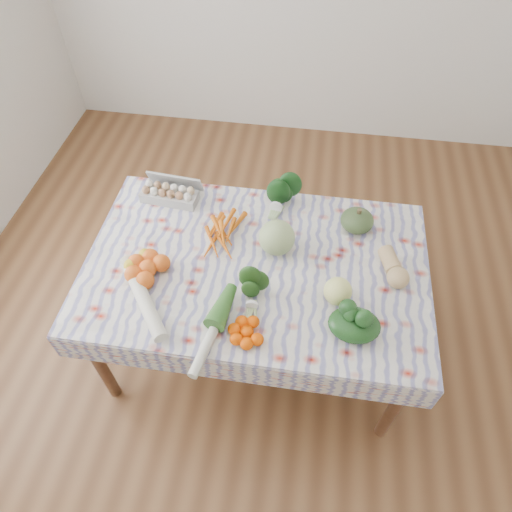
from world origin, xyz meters
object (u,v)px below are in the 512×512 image
dining_table (256,274)px  cabbage (277,238)px  egg_carton (169,195)px  grapefruit (338,291)px  butternut_squash (394,267)px  kabocha_squash (357,220)px

dining_table → cabbage: (0.09, 0.10, 0.17)m
egg_carton → cabbage: size_ratio=1.74×
dining_table → grapefruit: grapefruit is taller
dining_table → grapefruit: size_ratio=12.45×
butternut_squash → grapefruit: size_ratio=1.73×
egg_carton → grapefruit: grapefruit is taller
egg_carton → cabbage: cabbage is taller
kabocha_squash → grapefruit: (-0.08, -0.46, 0.01)m
kabocha_squash → dining_table: bearing=-146.7°
dining_table → egg_carton: (-0.53, 0.37, 0.12)m
cabbage → grapefruit: (0.31, -0.26, -0.02)m
dining_table → butternut_squash: size_ratio=7.18×
egg_carton → cabbage: (0.62, -0.27, 0.05)m
dining_table → butternut_squash: butternut_squash is taller
kabocha_squash → butternut_squash: size_ratio=0.76×
grapefruit → butternut_squash: bearing=36.4°
kabocha_squash → grapefruit: bearing=-100.1°
dining_table → kabocha_squash: size_ratio=9.46×
grapefruit → dining_table: bearing=158.8°
cabbage → grapefruit: cabbage is taller
egg_carton → kabocha_squash: bearing=1.9°
cabbage → grapefruit: size_ratio=1.38×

